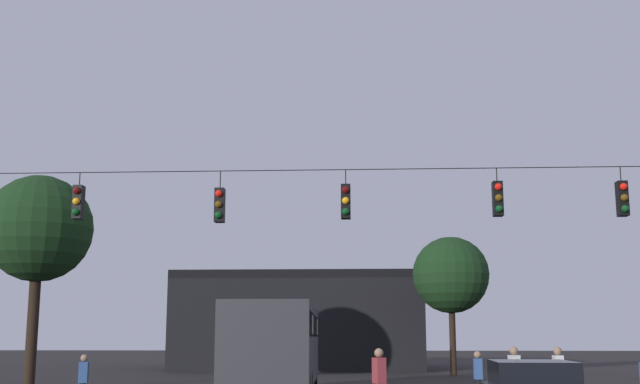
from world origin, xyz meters
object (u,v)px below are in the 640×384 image
(city_bus, at_px, (277,341))
(pedestrian_crossing_left, at_px, (515,374))
(pedestrian_crossing_center, at_px, (379,378))
(pedestrian_trailing, at_px, (83,379))
(pedestrian_far_side, at_px, (559,374))
(tree_behind_building, at_px, (451,275))
(pedestrian_near_bus, at_px, (478,376))
(tree_left_silhouette, at_px, (39,229))

(city_bus, xyz_separation_m, pedestrian_crossing_left, (7.01, -4.21, -0.88))
(pedestrian_crossing_center, relative_size, pedestrian_trailing, 1.13)
(pedestrian_far_side, height_order, tree_behind_building, tree_behind_building)
(pedestrian_trailing, bearing_deg, city_bus, 44.37)
(pedestrian_crossing_left, height_order, tree_behind_building, tree_behind_building)
(pedestrian_crossing_left, xyz_separation_m, pedestrian_far_side, (1.23, 0.15, -0.01))
(tree_behind_building, bearing_deg, pedestrian_near_bus, -94.19)
(city_bus, distance_m, tree_left_silhouette, 11.04)
(pedestrian_crossing_center, xyz_separation_m, pedestrian_near_bus, (2.94, 3.34, -0.08))
(pedestrian_trailing, distance_m, tree_left_silhouette, 10.67)
(city_bus, relative_size, tree_behind_building, 1.53)
(pedestrian_crossing_left, xyz_separation_m, tree_behind_building, (0.56, 20.06, 4.21))
(pedestrian_crossing_center, relative_size, pedestrian_far_side, 0.99)
(pedestrian_near_bus, relative_size, tree_left_silhouette, 0.19)
(city_bus, xyz_separation_m, pedestrian_near_bus, (6.19, -2.90, -0.97))
(pedestrian_crossing_left, bearing_deg, tree_behind_building, 88.40)
(pedestrian_near_bus, relative_size, pedestrian_far_side, 0.92)
(tree_left_silhouette, distance_m, tree_behind_building, 21.41)
(pedestrian_crossing_center, height_order, pedestrian_trailing, pedestrian_crossing_center)
(city_bus, height_order, pedestrian_trailing, city_bus)
(pedestrian_crossing_center, bearing_deg, tree_behind_building, 78.97)
(city_bus, bearing_deg, pedestrian_crossing_center, -62.44)
(pedestrian_crossing_left, xyz_separation_m, pedestrian_trailing, (-11.85, -0.52, -0.14))
(pedestrian_near_bus, height_order, tree_left_silhouette, tree_left_silhouette)
(tree_behind_building, bearing_deg, city_bus, -115.52)
(pedestrian_far_side, bearing_deg, pedestrian_crossing_left, -173.03)
(pedestrian_near_bus, bearing_deg, tree_left_silhouette, 158.99)
(pedestrian_near_bus, bearing_deg, pedestrian_trailing, -170.60)
(pedestrian_near_bus, bearing_deg, city_bus, 154.88)
(tree_left_silhouette, bearing_deg, pedestrian_crossing_center, -36.10)
(pedestrian_trailing, xyz_separation_m, tree_behind_building, (12.40, 20.58, 4.35))
(pedestrian_crossing_left, distance_m, pedestrian_crossing_center, 4.27)
(tree_left_silhouette, bearing_deg, tree_behind_building, 36.26)
(tree_left_silhouette, xyz_separation_m, tree_behind_building, (17.25, 12.66, -0.89))
(city_bus, bearing_deg, pedestrian_far_side, -26.25)
(pedestrian_far_side, xyz_separation_m, tree_behind_building, (-0.67, 19.91, 4.22))
(pedestrian_near_bus, distance_m, pedestrian_trailing, 11.18)
(pedestrian_far_side, bearing_deg, pedestrian_trailing, -177.06)
(pedestrian_crossing_center, xyz_separation_m, pedestrian_far_side, (4.98, 2.19, 0.01))
(pedestrian_crossing_center, distance_m, tree_left_silhouette, 16.82)
(city_bus, xyz_separation_m, pedestrian_far_side, (8.23, -4.06, -0.88))
(pedestrian_trailing, relative_size, tree_behind_building, 0.21)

